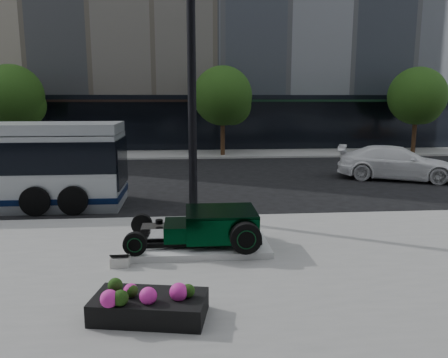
{
  "coord_description": "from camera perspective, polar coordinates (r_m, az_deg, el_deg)",
  "views": [
    {
      "loc": [
        -1.38,
        -15.3,
        3.76
      ],
      "look_at": [
        -0.18,
        -1.54,
        1.2
      ],
      "focal_mm": 35.0,
      "sensor_mm": 36.0,
      "label": 1
    }
  ],
  "objects": [
    {
      "name": "sidewalk_far",
      "position": [
        29.57,
        -2.27,
        3.29
      ],
      "size": [
        70.0,
        4.0,
        0.12
      ],
      "primitive_type": "cube",
      "color": "gray",
      "rests_on": "ground"
    },
    {
      "name": "lamppost",
      "position": [
        13.11,
        -4.22,
        11.65
      ],
      "size": [
        0.47,
        0.47,
        8.46
      ],
      "color": "black",
      "rests_on": "sidewalk_near"
    },
    {
      "name": "flower_planter",
      "position": [
        7.73,
        -9.7,
        -15.89
      ],
      "size": [
        2.02,
        1.27,
        0.61
      ],
      "color": "black",
      "rests_on": "sidewalk_near"
    },
    {
      "name": "info_plaque",
      "position": [
        10.03,
        -13.43,
        -10.32
      ],
      "size": [
        0.4,
        0.3,
        0.31
      ],
      "color": "silver",
      "rests_on": "sidewalk_near"
    },
    {
      "name": "ground",
      "position": [
        15.82,
        0.17,
        -3.26
      ],
      "size": [
        120.0,
        120.0,
        0.0
      ],
      "primitive_type": "plane",
      "color": "black",
      "rests_on": "ground"
    },
    {
      "name": "display_plinth",
      "position": [
        10.89,
        -3.33,
        -8.63
      ],
      "size": [
        3.4,
        1.8,
        0.15
      ],
      "primitive_type": "cube",
      "color": "silver",
      "rests_on": "sidewalk_near"
    },
    {
      "name": "hot_rod",
      "position": [
        10.75,
        -1.57,
        -6.06
      ],
      "size": [
        3.22,
        2.0,
        0.81
      ],
      "color": "black",
      "rests_on": "display_plinth"
    },
    {
      "name": "street_trees",
      "position": [
        28.49,
        0.1,
        10.51
      ],
      "size": [
        29.8,
        3.8,
        5.7
      ],
      "color": "black",
      "rests_on": "sidewalk_far"
    },
    {
      "name": "white_sedan",
      "position": [
        22.02,
        21.63,
        1.97
      ],
      "size": [
        5.8,
        4.08,
        1.56
      ],
      "primitive_type": "imported",
      "rotation": [
        0.0,
        0.0,
        1.18
      ],
      "color": "white",
      "rests_on": "ground"
    }
  ]
}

